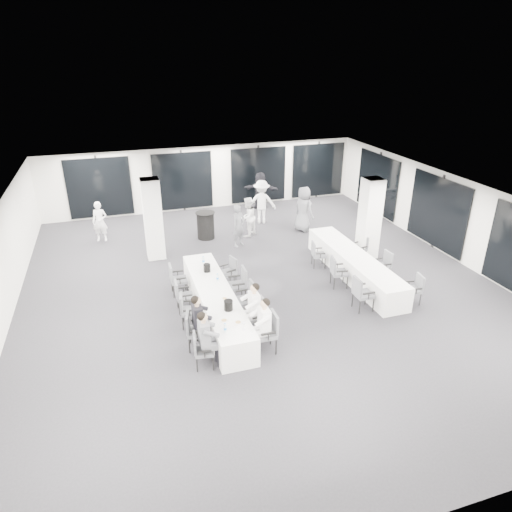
% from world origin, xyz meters
% --- Properties ---
extents(room, '(14.04, 16.04, 2.84)m').
position_xyz_m(room, '(0.89, 1.11, 1.39)').
color(room, '#232328').
rests_on(room, ground).
extents(column_left, '(0.60, 0.60, 2.80)m').
position_xyz_m(column_left, '(-2.80, 3.20, 1.40)').
color(column_left, white).
rests_on(column_left, floor).
extents(column_right, '(0.60, 0.60, 2.80)m').
position_xyz_m(column_right, '(4.20, 1.00, 1.40)').
color(column_right, white).
rests_on(column_right, floor).
extents(banquet_table_main, '(0.90, 5.00, 0.75)m').
position_xyz_m(banquet_table_main, '(-1.69, -1.19, 0.38)').
color(banquet_table_main, white).
rests_on(banquet_table_main, floor).
extents(banquet_table_side, '(0.90, 5.00, 0.75)m').
position_xyz_m(banquet_table_side, '(3.03, -0.23, 0.38)').
color(banquet_table_side, white).
rests_on(banquet_table_side, floor).
extents(cocktail_table, '(0.74, 0.74, 1.03)m').
position_xyz_m(cocktail_table, '(-0.77, 4.40, 0.52)').
color(cocktail_table, black).
rests_on(cocktail_table, floor).
extents(chair_main_left_near, '(0.50, 0.53, 0.87)m').
position_xyz_m(chair_main_left_near, '(-2.52, -3.25, 0.49)').
color(chair_main_left_near, '#4D4F54').
rests_on(chair_main_left_near, floor).
extents(chair_main_left_second, '(0.58, 0.61, 0.97)m').
position_xyz_m(chair_main_left_second, '(-2.53, -2.50, 0.55)').
color(chair_main_left_second, '#4D4F54').
rests_on(chair_main_left_second, floor).
extents(chair_main_left_mid, '(0.55, 0.58, 0.92)m').
position_xyz_m(chair_main_left_mid, '(-2.52, -1.47, 0.53)').
color(chair_main_left_mid, '#4D4F54').
rests_on(chair_main_left_mid, floor).
extents(chair_main_left_fourth, '(0.48, 0.53, 0.92)m').
position_xyz_m(chair_main_left_fourth, '(-2.52, -0.69, 0.52)').
color(chair_main_left_fourth, '#4D4F54').
rests_on(chair_main_left_fourth, floor).
extents(chair_main_left_far, '(0.49, 0.55, 0.96)m').
position_xyz_m(chair_main_left_far, '(-2.53, 0.31, 0.55)').
color(chair_main_left_far, '#4D4F54').
rests_on(chair_main_left_far, floor).
extents(chair_main_right_near, '(0.53, 0.59, 1.01)m').
position_xyz_m(chair_main_right_near, '(-0.85, -3.13, 0.58)').
color(chair_main_right_near, '#4D4F54').
rests_on(chair_main_right_near, floor).
extents(chair_main_right_second, '(0.53, 0.58, 0.97)m').
position_xyz_m(chair_main_right_second, '(-0.86, -2.34, 0.55)').
color(chair_main_right_second, '#4D4F54').
rests_on(chair_main_right_second, floor).
extents(chair_main_right_mid, '(0.52, 0.58, 0.98)m').
position_xyz_m(chair_main_right_mid, '(-0.86, -1.44, 0.56)').
color(chair_main_right_mid, '#4D4F54').
rests_on(chair_main_right_mid, floor).
extents(chair_main_right_fourth, '(0.53, 0.59, 1.01)m').
position_xyz_m(chair_main_right_fourth, '(-0.85, -0.60, 0.58)').
color(chair_main_right_fourth, '#4D4F54').
rests_on(chair_main_right_fourth, floor).
extents(chair_main_right_far, '(0.54, 0.57, 0.88)m').
position_xyz_m(chair_main_right_far, '(-0.87, 0.43, 0.50)').
color(chair_main_right_far, '#4D4F54').
rests_on(chair_main_right_far, floor).
extents(chair_side_left_near, '(0.51, 0.57, 0.99)m').
position_xyz_m(chair_side_left_near, '(2.19, -2.13, 0.57)').
color(chair_side_left_near, '#4D4F54').
rests_on(chair_side_left_near, floor).
extents(chair_side_left_mid, '(0.57, 0.60, 0.96)m').
position_xyz_m(chair_side_left_mid, '(2.19, -0.68, 0.55)').
color(chair_side_left_mid, '#4D4F54').
rests_on(chair_side_left_mid, floor).
extents(chair_side_left_far, '(0.51, 0.54, 0.86)m').
position_xyz_m(chair_side_left_far, '(2.20, 0.80, 0.49)').
color(chair_side_left_far, '#4D4F54').
rests_on(chair_side_left_far, floor).
extents(chair_side_right_near, '(0.50, 0.54, 0.87)m').
position_xyz_m(chair_side_right_near, '(3.85, -2.25, 0.50)').
color(chair_side_right_near, '#4D4F54').
rests_on(chair_side_right_near, floor).
extents(chair_side_right_mid, '(0.47, 0.52, 0.90)m').
position_xyz_m(chair_side_right_mid, '(3.86, -0.64, 0.51)').
color(chair_side_right_mid, '#4D4F54').
rests_on(chair_side_right_mid, floor).
extents(chair_side_right_far, '(0.52, 0.55, 0.87)m').
position_xyz_m(chair_side_right_far, '(3.85, 0.82, 0.50)').
color(chair_side_right_far, '#4D4F54').
rests_on(chair_side_right_far, floor).
extents(seated_guest_a, '(0.50, 0.38, 1.44)m').
position_xyz_m(seated_guest_a, '(-2.36, -3.26, 0.81)').
color(seated_guest_a, slate).
rests_on(seated_guest_a, floor).
extents(seated_guest_b, '(0.50, 0.38, 1.44)m').
position_xyz_m(seated_guest_b, '(-2.36, -2.52, 0.81)').
color(seated_guest_b, black).
rests_on(seated_guest_b, floor).
extents(seated_guest_c, '(0.50, 0.38, 1.44)m').
position_xyz_m(seated_guest_c, '(-1.03, -3.13, 0.81)').
color(seated_guest_c, white).
rests_on(seated_guest_c, floor).
extents(seated_guest_d, '(0.50, 0.38, 1.44)m').
position_xyz_m(seated_guest_d, '(-1.03, -2.35, 0.81)').
color(seated_guest_d, white).
rests_on(seated_guest_d, floor).
extents(standing_guest_a, '(0.83, 0.79, 1.77)m').
position_xyz_m(standing_guest_a, '(0.23, 3.30, 0.89)').
color(standing_guest_a, slate).
rests_on(standing_guest_a, floor).
extents(standing_guest_b, '(0.98, 0.92, 1.74)m').
position_xyz_m(standing_guest_b, '(0.82, 4.13, 0.87)').
color(standing_guest_b, white).
rests_on(standing_guest_b, floor).
extents(standing_guest_c, '(1.47, 1.05, 2.04)m').
position_xyz_m(standing_guest_c, '(1.81, 5.39, 1.02)').
color(standing_guest_c, white).
rests_on(standing_guest_c, floor).
extents(standing_guest_e, '(0.97, 1.14, 2.03)m').
position_xyz_m(standing_guest_e, '(3.09, 4.01, 1.02)').
color(standing_guest_e, slate).
rests_on(standing_guest_e, floor).
extents(standing_guest_f, '(1.85, 1.43, 1.90)m').
position_xyz_m(standing_guest_f, '(2.34, 7.20, 0.95)').
color(standing_guest_f, black).
rests_on(standing_guest_f, floor).
extents(standing_guest_g, '(0.73, 0.64, 1.71)m').
position_xyz_m(standing_guest_g, '(-4.59, 5.37, 0.86)').
color(standing_guest_g, white).
rests_on(standing_guest_g, floor).
extents(standing_guest_h, '(0.76, 1.10, 2.13)m').
position_xyz_m(standing_guest_h, '(6.20, 4.39, 1.07)').
color(standing_guest_h, slate).
rests_on(standing_guest_h, floor).
extents(ice_bucket_near, '(0.23, 0.23, 0.26)m').
position_xyz_m(ice_bucket_near, '(-1.60, -2.23, 0.88)').
color(ice_bucket_near, black).
rests_on(ice_bucket_near, banquet_table_main).
extents(ice_bucket_far, '(0.20, 0.20, 0.23)m').
position_xyz_m(ice_bucket_far, '(-1.65, 0.03, 0.87)').
color(ice_bucket_far, black).
rests_on(ice_bucket_far, banquet_table_main).
extents(water_bottle_a, '(0.07, 0.07, 0.22)m').
position_xyz_m(water_bottle_a, '(-1.91, -3.14, 0.86)').
color(water_bottle_a, silver).
rests_on(water_bottle_a, banquet_table_main).
extents(water_bottle_b, '(0.07, 0.07, 0.21)m').
position_xyz_m(water_bottle_b, '(-1.50, -0.64, 0.86)').
color(water_bottle_b, silver).
rests_on(water_bottle_b, banquet_table_main).
extents(water_bottle_c, '(0.07, 0.07, 0.23)m').
position_xyz_m(water_bottle_c, '(-1.64, 0.58, 0.87)').
color(water_bottle_c, silver).
rests_on(water_bottle_c, banquet_table_main).
extents(plate_a, '(0.21, 0.21, 0.03)m').
position_xyz_m(plate_a, '(-1.82, -2.68, 0.76)').
color(plate_a, white).
rests_on(plate_a, banquet_table_main).
extents(plate_b, '(0.22, 0.22, 0.03)m').
position_xyz_m(plate_b, '(-1.53, -2.87, 0.76)').
color(plate_b, white).
rests_on(plate_b, banquet_table_main).
extents(plate_c, '(0.18, 0.18, 0.03)m').
position_xyz_m(plate_c, '(-1.56, -1.67, 0.76)').
color(plate_c, white).
rests_on(plate_c, banquet_table_main).
extents(wine_glass, '(0.08, 0.08, 0.22)m').
position_xyz_m(wine_glass, '(-1.49, -3.18, 0.92)').
color(wine_glass, silver).
rests_on(wine_glass, banquet_table_main).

